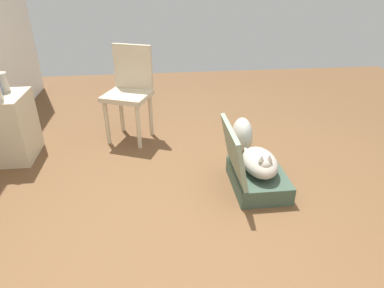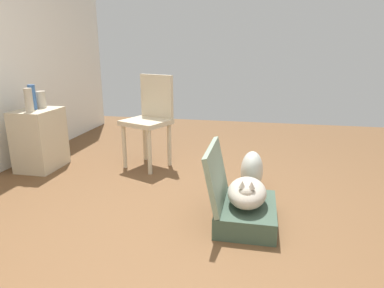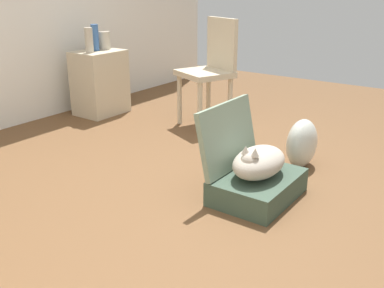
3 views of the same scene
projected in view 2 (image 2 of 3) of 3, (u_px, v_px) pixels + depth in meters
The scene contains 10 objects.
ground_plane at pixel (191, 230), 2.40m from camera, with size 7.68×7.68×0.00m, color brown.
suitcase_base at pixel (246, 213), 2.49m from camera, with size 0.58×0.43×0.15m, color #384C3D.
suitcase_lid at pixel (216, 174), 2.45m from camera, with size 0.58×0.43×0.04m, color gray.
cat at pixel (247, 192), 2.43m from camera, with size 0.52×0.28×0.23m.
plastic_bag_white at pixel (252, 171), 3.06m from camera, with size 0.32×0.20×0.36m, color silver.
side_table at pixel (40, 139), 3.58m from camera, with size 0.49×0.38×0.64m, color beige.
vase_tall at pixel (29, 100), 3.35m from camera, with size 0.08×0.08×0.24m, color #B7AD99.
vase_short at pixel (40, 99), 3.59m from camera, with size 0.12×0.12×0.18m, color #B7AD99.
vase_round at pixel (32, 97), 3.47m from camera, with size 0.07×0.07×0.26m, color #38609E.
chair at pixel (150, 116), 3.62m from camera, with size 0.55×0.57×0.99m.
Camera 2 is at (-2.10, -0.43, 1.25)m, focal length 31.44 mm.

